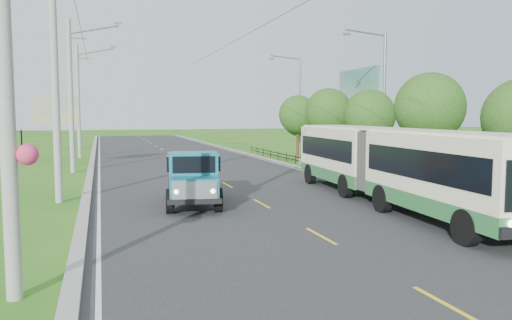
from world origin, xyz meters
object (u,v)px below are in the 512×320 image
pole_mid (71,95)px  tree_third (429,111)px  streetlight_far (298,103)px  billboard_right (359,95)px  dump_truck (193,174)px  planter_near (432,189)px  billboard_left (55,114)px  streetlight_mid (382,98)px  pole_nearest (8,58)px  pole_far (79,100)px  pole_near (56,85)px  tree_fifth (328,114)px  planter_mid (352,171)px  tree_fourth (369,118)px  planter_far (303,160)px  tree_back (298,117)px  bus (392,160)px

pole_mid → tree_third: (18.12, -12.86, -1.11)m
pole_mid → streetlight_far: pole_mid is taller
billboard_right → dump_truck: bearing=-138.8°
planter_near → billboard_left: (-18.10, 18.00, 3.58)m
pole_mid → streetlight_mid: bearing=-20.3°
pole_nearest → planter_near: bearing=28.1°
pole_far → pole_nearest: bearing=-90.0°
pole_mid → billboard_left: pole_mid is taller
streetlight_mid → planter_near: bearing=-104.3°
pole_near → streetlight_mid: 19.56m
tree_fifth → billboard_left: (-19.36, 3.86, 0.01)m
streetlight_far → billboard_right: 8.18m
planter_mid → tree_fourth: bearing=6.4°
planter_near → planter_far: 16.00m
tree_fourth → planter_mid: 3.53m
tree_fourth → planter_mid: bearing=-173.6°
billboard_right → billboard_left: bearing=169.6°
tree_back → dump_truck: tree_back is taller
planter_mid → pole_mid: bearing=157.5°
pole_near → dump_truck: bearing=-21.9°
tree_back → streetlight_mid: (0.79, -12.14, 1.25)m
pole_mid → bus: (13.47, -16.77, -3.20)m
pole_far → streetlight_mid: 26.80m
bus → billboard_right: bearing=70.0°
pole_nearest → streetlight_mid: 25.41m
pole_near → billboard_left: (-1.24, 15.00, -1.23)m
streetlight_far → dump_truck: streetlight_far is taller
pole_near → dump_truck: 7.02m
planter_near → billboard_left: bearing=135.2°
pole_nearest → pole_near: bearing=90.1°
tree_third → tree_fifth: (-0.00, 12.00, -0.13)m
planter_far → tree_fourth: bearing=-80.9°
pole_nearest → planter_mid: pole_nearest is taller
tree_third → streetlight_far: streetlight_far is taller
tree_fourth → planter_mid: (-1.26, -0.14, -3.30)m
billboard_left → pole_far: bearing=82.2°
billboard_right → planter_mid: bearing=-121.7°
streetlight_mid → streetlight_far: bearing=90.0°
billboard_left → bus: billboard_left is taller
planter_mid → bus: (-3.39, -9.77, 1.61)m
tree_back → dump_truck: size_ratio=0.96×
tree_back → bus: size_ratio=0.33×
planter_far → dump_truck: bearing=-126.8°
tree_fourth → planter_far: (-1.26, 7.86, -3.30)m
planter_near → tree_fourth: bearing=81.2°
tree_fourth → billboard_left: bearing=153.0°
tree_fourth → planter_far: tree_fourth is taller
billboard_right → tree_back: bearing=111.7°
pole_nearest → pole_far: (-0.02, 36.00, 0.16)m
tree_fourth → pole_nearest: bearing=-136.6°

